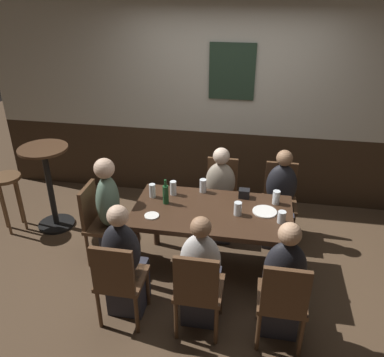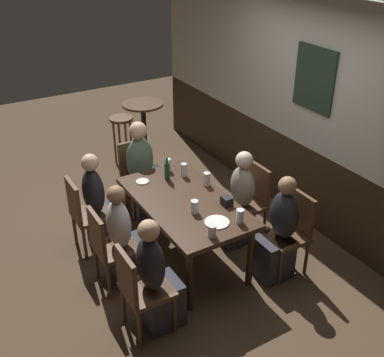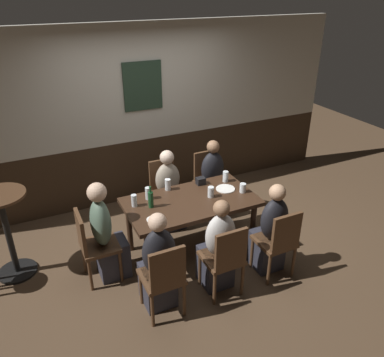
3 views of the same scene
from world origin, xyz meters
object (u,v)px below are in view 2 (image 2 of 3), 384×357
Objects in this scene: pint_glass_amber at (207,180)px; bar_stool at (122,127)px; chair_head_west at (137,173)px; beer_glass_half at (168,165)px; chair_right_near at (139,287)px; chair_left_near at (85,211)px; person_mid_near at (125,243)px; highball_clear at (240,217)px; side_bar_table at (144,133)px; tumbler_water at (184,170)px; pint_glass_stout at (212,232)px; condiment_caddy at (227,201)px; beer_bottle_green at (167,170)px; person_right_near at (156,283)px; person_head_west at (142,177)px; person_mid_far at (238,205)px; plate_white_small at (142,181)px; chair_right_far at (291,229)px; chair_mid_far at (250,198)px; plate_white_large at (217,222)px; chair_mid_near at (109,245)px; person_left_near at (100,209)px; dining_table at (185,207)px; person_right_far at (278,236)px.

bar_stool is (-2.32, -0.00, -0.24)m from pint_glass_amber.
chair_head_west is at bearing -161.37° from pint_glass_amber.
chair_right_near is at bearing -36.80° from beer_glass_half.
person_mid_near is (0.69, 0.16, -0.03)m from chair_left_near.
highball_clear is 2.65m from side_bar_table.
pint_glass_stout is at bearing -17.20° from tumbler_water.
highball_clear is 0.33m from condiment_caddy.
beer_bottle_green is 0.25× the size of side_bar_table.
person_right_near is 0.94× the size of person_head_west.
plate_white_small is at bearing -121.99° from person_mid_far.
chair_head_west is at bearing -168.07° from condiment_caddy.
highball_clear is (1.30, 1.08, 0.31)m from chair_left_near.
beer_bottle_green is at bearing -145.89° from chair_right_far.
plate_white_large is at bearing -57.15° from chair_mid_far.
bar_stool is (-1.43, 0.35, 0.05)m from person_head_west.
tumbler_water reaches higher than pint_glass_amber.
person_mid_far is 1.05× the size of side_bar_table.
chair_left_near is 0.69m from chair_mid_near.
chair_head_west is (-1.88, -0.84, 0.00)m from chair_right_far.
person_left_near is at bearing 90.00° from chair_left_near.
person_right_near is at bearing -20.64° from plate_white_small.
plate_white_large is (0.95, -0.19, -0.06)m from tumbler_water.
side_bar_table is at bearing 163.78° from beer_bottle_green.
chair_mid_near is at bearing -90.00° from chair_mid_far.
person_head_west is 0.51m from beer_glass_half.
person_head_west is 1.39m from condiment_caddy.
plate_white_large is at bearing 6.31° from dining_table.
chair_head_west is 5.81× the size of tumbler_water.
beer_glass_half is (-1.33, -0.52, 0.34)m from person_right_far.
person_mid_near reaches higher than tumbler_water.
pint_glass_stout is 0.11× the size of side_bar_table.
dining_table is at bearing -8.09° from bar_stool.
plate_white_small is at bearing -23.78° from person_head_west.
person_head_west reaches higher than plate_white_large.
chair_mid_far is 0.69m from chair_right_far.
chair_left_near is at bearing -151.11° from pint_glass_stout.
pint_glass_amber is at bearing 128.87° from person_right_near.
tumbler_water is 1.03× the size of beer_glass_half.
side_bar_table is (-1.37, 0.35, -0.19)m from beer_glass_half.
person_right_near reaches higher than chair_mid_near.
person_right_far reaches higher than side_bar_table.
person_right_near is 1.60m from beer_glass_half.
dining_table is 1.04m from person_head_west.
chair_right_far reaches higher than plate_white_small.
chair_left_near is 0.79× the size of person_mid_near.
plate_white_large is (0.51, 0.90, 0.25)m from chair_mid_near.
condiment_caddy reaches higher than plate_white_large.
chair_head_west is 7.64× the size of pint_glass_stout.
pint_glass_stout is at bearing -49.55° from person_mid_far.
chair_mid_far is 3.33× the size of beer_bottle_green.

